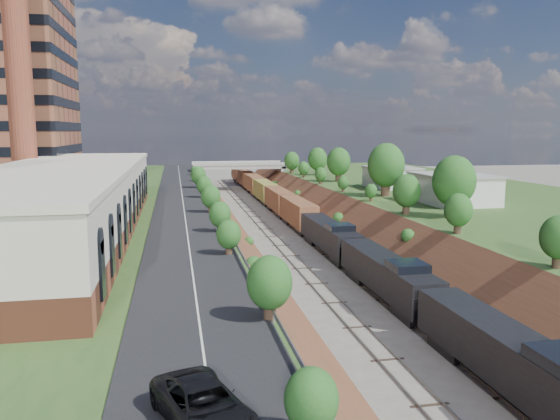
{
  "coord_description": "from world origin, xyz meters",
  "views": [
    {
      "loc": [
        -16.62,
        -21.27,
        15.64
      ],
      "look_at": [
        -4.11,
        43.25,
        6.0
      ],
      "focal_mm": 35.0,
      "sensor_mm": 36.0,
      "label": 1
    }
  ],
  "objects": [
    {
      "name": "freight_train",
      "position": [
        2.6,
        77.6,
        2.61
      ],
      "size": [
        3.05,
        155.25,
        4.56
      ],
      "color": "black",
      "rests_on": "ground"
    },
    {
      "name": "smokestack",
      "position": [
        -36.0,
        56.0,
        25.0
      ],
      "size": [
        3.2,
        3.2,
        40.0
      ],
      "primitive_type": "cylinder",
      "color": "brown",
      "rests_on": "platform_left"
    },
    {
      "name": "white_building_far",
      "position": [
        23.0,
        74.0,
        6.8
      ],
      "size": [
        8.0,
        10.0,
        3.6
      ],
      "primitive_type": "cube",
      "color": "silver",
      "rests_on": "platform_right"
    },
    {
      "name": "white_building_near",
      "position": [
        23.5,
        52.0,
        7.0
      ],
      "size": [
        9.0,
        12.0,
        4.0
      ],
      "primitive_type": "cube",
      "color": "silver",
      "rests_on": "platform_right"
    },
    {
      "name": "embankment_left",
      "position": [
        -11.0,
        60.0,
        0.0
      ],
      "size": [
        10.0,
        180.0,
        10.0
      ],
      "primitive_type": "cube",
      "rotation": [
        0.0,
        0.79,
        0.0
      ],
      "color": "brown",
      "rests_on": "ground"
    },
    {
      "name": "platform_left",
      "position": [
        -33.0,
        60.0,
        2.5
      ],
      "size": [
        44.0,
        180.0,
        5.0
      ],
      "primitive_type": "cube",
      "color": "#2F5723",
      "rests_on": "ground"
    },
    {
      "name": "rail_left_track",
      "position": [
        -2.6,
        60.0,
        0.09
      ],
      "size": [
        1.58,
        180.0,
        0.18
      ],
      "primitive_type": "cube",
      "color": "gray",
      "rests_on": "ground"
    },
    {
      "name": "rail_right_track",
      "position": [
        2.6,
        60.0,
        0.09
      ],
      "size": [
        1.58,
        180.0,
        0.18
      ],
      "primitive_type": "cube",
      "color": "gray",
      "rests_on": "ground"
    },
    {
      "name": "suv",
      "position": [
        -15.83,
        -2.79,
        5.87
      ],
      "size": [
        4.21,
        6.06,
        1.54
      ],
      "primitive_type": "imported",
      "rotation": [
        0.0,
        0.0,
        0.33
      ],
      "color": "black",
      "rests_on": "road"
    },
    {
      "name": "embankment_right",
      "position": [
        11.0,
        60.0,
        0.0
      ],
      "size": [
        10.0,
        180.0,
        10.0
      ],
      "primitive_type": "cube",
      "rotation": [
        0.0,
        0.79,
        0.0
      ],
      "color": "brown",
      "rests_on": "ground"
    },
    {
      "name": "commercial_building",
      "position": [
        -28.0,
        38.0,
        8.51
      ],
      "size": [
        14.3,
        62.3,
        7.0
      ],
      "color": "brown",
      "rests_on": "platform_left"
    },
    {
      "name": "tree_left_crest",
      "position": [
        -11.8,
        20.0,
        7.04
      ],
      "size": [
        2.45,
        2.45,
        3.55
      ],
      "color": "#473323",
      "rests_on": "platform_left"
    },
    {
      "name": "platform_right",
      "position": [
        33.0,
        60.0,
        2.5
      ],
      "size": [
        44.0,
        180.0,
        5.0
      ],
      "primitive_type": "cube",
      "color": "#2F5723",
      "rests_on": "ground"
    },
    {
      "name": "tree_right_large",
      "position": [
        17.0,
        40.0,
        9.38
      ],
      "size": [
        5.25,
        5.25,
        7.61
      ],
      "color": "#473323",
      "rests_on": "platform_right"
    },
    {
      "name": "overpass",
      "position": [
        0.0,
        122.0,
        4.92
      ],
      "size": [
        24.5,
        8.3,
        7.4
      ],
      "color": "gray",
      "rests_on": "ground"
    },
    {
      "name": "guardrail",
      "position": [
        -11.4,
        59.8,
        5.55
      ],
      "size": [
        0.1,
        171.0,
        0.7
      ],
      "color": "#99999E",
      "rests_on": "platform_left"
    },
    {
      "name": "road",
      "position": [
        -15.5,
        60.0,
        5.05
      ],
      "size": [
        8.0,
        180.0,
        0.1
      ],
      "primitive_type": "cube",
      "color": "black",
      "rests_on": "platform_left"
    }
  ]
}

